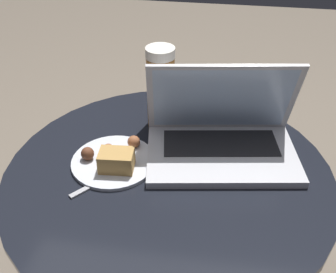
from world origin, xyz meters
The scene contains 6 objects.
table centered at (0.00, 0.00, 0.40)m, with size 0.76×0.76×0.53m.
napkin centered at (-0.12, 0.02, 0.53)m, with size 0.17×0.15×0.00m.
laptop centered at (0.11, 0.09, 0.57)m, with size 0.39×0.28×0.23m.
beer_glass centered at (-0.05, 0.18, 0.64)m, with size 0.07×0.07×0.22m.
snack_plate centered at (-0.13, 0.00, 0.54)m, with size 0.20×0.20×0.05m.
fork centered at (-0.12, -0.04, 0.53)m, with size 0.13×0.16×0.00m.
Camera 1 is at (0.11, -0.68, 1.12)m, focal length 42.00 mm.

